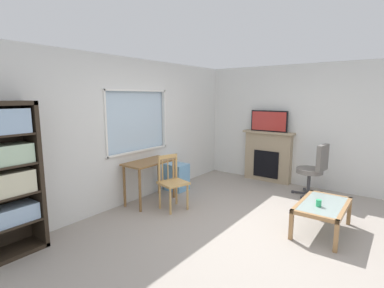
{
  "coord_description": "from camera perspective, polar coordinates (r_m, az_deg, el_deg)",
  "views": [
    {
      "loc": [
        -3.41,
        -1.62,
        1.86
      ],
      "look_at": [
        0.11,
        0.99,
        1.14
      ],
      "focal_mm": 27.03,
      "sensor_mm": 36.0,
      "label": 1
    }
  ],
  "objects": [
    {
      "name": "fireplace",
      "position": [
        6.61,
        14.72,
        -2.34
      ],
      "size": [
        0.26,
        1.12,
        1.11
      ],
      "color": "tan",
      "rests_on": "ground"
    },
    {
      "name": "office_chair",
      "position": [
        5.86,
        22.98,
        -4.3
      ],
      "size": [
        0.57,
        0.58,
        1.0
      ],
      "color": "slate",
      "rests_on": "ground"
    },
    {
      "name": "desk_under_window",
      "position": [
        5.15,
        -8.33,
        -4.68
      ],
      "size": [
        0.95,
        0.48,
        0.75
      ],
      "color": "brown",
      "rests_on": "ground"
    },
    {
      "name": "wooden_chair",
      "position": [
        4.85,
        -3.94,
        -7.43
      ],
      "size": [
        0.51,
        0.5,
        0.9
      ],
      "color": "tan",
      "rests_on": "ground"
    },
    {
      "name": "sippy_cup",
      "position": [
        4.29,
        23.72,
        -10.61
      ],
      "size": [
        0.07,
        0.07,
        0.09
      ],
      "primitive_type": "cylinder",
      "color": "#33B770",
      "rests_on": "coffee_table"
    },
    {
      "name": "wall_back_with_window",
      "position": [
        5.2,
        -12.24,
        2.28
      ],
      "size": [
        5.43,
        0.15,
        2.52
      ],
      "color": "silver",
      "rests_on": "ground"
    },
    {
      "name": "ground",
      "position": [
        4.22,
        10.38,
        -17.17
      ],
      "size": [
        6.43,
        5.53,
        0.02
      ],
      "primitive_type": "cube",
      "color": "#9E9389"
    },
    {
      "name": "tv",
      "position": [
        6.48,
        14.95,
        4.39
      ],
      "size": [
        0.06,
        0.81,
        0.45
      ],
      "color": "black",
      "rests_on": "fireplace"
    },
    {
      "name": "coffee_table",
      "position": [
        4.46,
        24.38,
        -11.32
      ],
      "size": [
        1.01,
        0.59,
        0.41
      ],
      "color": "#8C9E99",
      "rests_on": "ground"
    },
    {
      "name": "wall_right",
      "position": [
        6.42,
        21.75,
        3.29
      ],
      "size": [
        0.12,
        4.73,
        2.52
      ],
      "primitive_type": "cube",
      "color": "silver",
      "rests_on": "ground"
    },
    {
      "name": "plastic_drawer_unit",
      "position": [
        5.85,
        -3.01,
        -6.49
      ],
      "size": [
        0.35,
        0.4,
        0.54
      ],
      "primitive_type": "cube",
      "color": "#72ADDB",
      "rests_on": "ground"
    }
  ]
}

